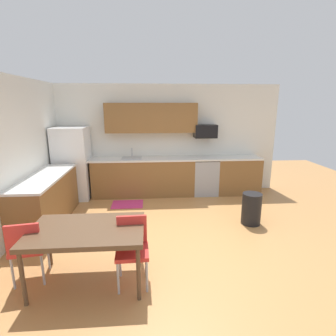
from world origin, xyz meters
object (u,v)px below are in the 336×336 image
dining_table (87,233)px  chair_near_table (132,245)px  microwave (205,131)px  oven_range (205,176)px  refrigerator (73,163)px  chair_far_side (27,246)px  trash_bin (251,209)px

dining_table → chair_near_table: bearing=-4.0°
microwave → dining_table: (-2.17, -3.36, -0.90)m
oven_range → dining_table: size_ratio=0.65×
refrigerator → chair_far_side: (0.28, -3.15, -0.35)m
dining_table → microwave: bearing=57.1°
chair_near_table → trash_bin: chair_near_table is taller
chair_near_table → oven_range: bearing=63.8°
dining_table → chair_far_side: size_ratio=1.65×
chair_far_side → oven_range: bearing=47.9°
chair_far_side → trash_bin: bearing=22.8°
dining_table → chair_far_side: chair_far_side is taller
chair_near_table → dining_table: bearing=176.0°
microwave → chair_near_table: microwave is taller
microwave → dining_table: microwave is taller
dining_table → chair_far_side: bearing=178.3°
dining_table → chair_far_side: (-0.75, 0.02, -0.17)m
microwave → dining_table: 4.10m
oven_range → trash_bin: bearing=-73.6°
trash_bin → dining_table: bearing=-151.4°
microwave → chair_near_table: 3.91m
chair_far_side → trash_bin: size_ratio=1.42×
dining_table → trash_bin: size_ratio=2.33×
oven_range → chair_near_table: oven_range is taller
microwave → chair_far_side: microwave is taller
oven_range → dining_table: (-2.17, -3.26, 0.22)m
microwave → chair_far_side: 4.56m
microwave → chair_near_table: (-1.62, -3.40, -1.07)m
chair_far_side → chair_near_table: bearing=-2.7°
dining_table → trash_bin: 3.09m
refrigerator → chair_near_table: (1.58, -3.22, -0.35)m
refrigerator → chair_far_side: bearing=-84.9°
chair_near_table → trash_bin: size_ratio=1.42×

